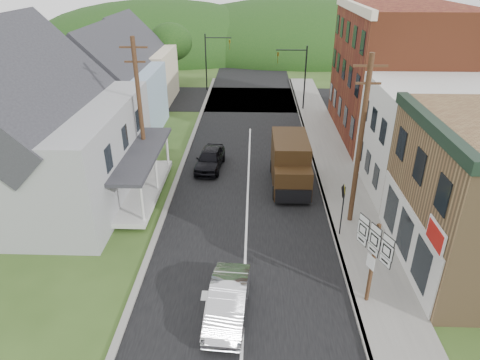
# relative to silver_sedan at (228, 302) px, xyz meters

# --- Properties ---
(ground) EXTENTS (120.00, 120.00, 0.00)m
(ground) POSITION_rel_silver_sedan_xyz_m (0.60, 3.65, -0.69)
(ground) COLOR #2D4719
(ground) RESTS_ON ground
(road) EXTENTS (9.00, 90.00, 0.02)m
(road) POSITION_rel_silver_sedan_xyz_m (0.60, 13.65, -0.69)
(road) COLOR black
(road) RESTS_ON ground
(cross_road) EXTENTS (60.00, 9.00, 0.02)m
(cross_road) POSITION_rel_silver_sedan_xyz_m (0.60, 30.65, -0.69)
(cross_road) COLOR black
(cross_road) RESTS_ON ground
(sidewalk_right) EXTENTS (2.80, 55.00, 0.15)m
(sidewalk_right) POSITION_rel_silver_sedan_xyz_m (6.50, 11.65, -0.61)
(sidewalk_right) COLOR slate
(sidewalk_right) RESTS_ON ground
(curb_right) EXTENTS (0.20, 55.00, 0.15)m
(curb_right) POSITION_rel_silver_sedan_xyz_m (5.15, 11.65, -0.61)
(curb_right) COLOR slate
(curb_right) RESTS_ON ground
(curb_left) EXTENTS (0.30, 55.00, 0.12)m
(curb_left) POSITION_rel_silver_sedan_xyz_m (-4.05, 11.65, -0.63)
(curb_left) COLOR slate
(curb_left) RESTS_ON ground
(storefront_white) EXTENTS (8.00, 7.00, 6.50)m
(storefront_white) POSITION_rel_silver_sedan_xyz_m (11.90, 11.15, 2.56)
(storefront_white) COLOR silver
(storefront_white) RESTS_ON ground
(storefront_red) EXTENTS (8.00, 12.00, 10.00)m
(storefront_red) POSITION_rel_silver_sedan_xyz_m (11.90, 20.65, 4.31)
(storefront_red) COLOR brown
(storefront_red) RESTS_ON ground
(house_gray) EXTENTS (10.20, 12.24, 8.35)m
(house_gray) POSITION_rel_silver_sedan_xyz_m (-11.40, 9.65, 3.55)
(house_gray) COLOR #9A9B9F
(house_gray) RESTS_ON ground
(house_blue) EXTENTS (7.14, 8.16, 7.28)m
(house_blue) POSITION_rel_silver_sedan_xyz_m (-10.40, 20.65, 3.00)
(house_blue) COLOR #8DABC0
(house_blue) RESTS_ON ground
(house_cream) EXTENTS (7.14, 8.16, 7.28)m
(house_cream) POSITION_rel_silver_sedan_xyz_m (-10.90, 29.65, 3.00)
(house_cream) COLOR beige
(house_cream) RESTS_ON ground
(utility_pole_right) EXTENTS (1.60, 0.26, 9.00)m
(utility_pole_right) POSITION_rel_silver_sedan_xyz_m (6.20, 7.15, 3.97)
(utility_pole_right) COLOR #472D19
(utility_pole_right) RESTS_ON ground
(utility_pole_left) EXTENTS (1.60, 0.26, 9.00)m
(utility_pole_left) POSITION_rel_silver_sedan_xyz_m (-5.90, 11.65, 3.97)
(utility_pole_left) COLOR #472D19
(utility_pole_left) RESTS_ON ground
(traffic_signal_right) EXTENTS (2.87, 0.20, 6.00)m
(traffic_signal_right) POSITION_rel_silver_sedan_xyz_m (4.90, 27.15, 3.07)
(traffic_signal_right) COLOR black
(traffic_signal_right) RESTS_ON ground
(traffic_signal_left) EXTENTS (2.87, 0.20, 6.00)m
(traffic_signal_left) POSITION_rel_silver_sedan_xyz_m (-3.70, 34.15, 3.07)
(traffic_signal_left) COLOR black
(traffic_signal_left) RESTS_ON ground
(tree_left_b) EXTENTS (4.80, 4.80, 6.94)m
(tree_left_b) POSITION_rel_silver_sedan_xyz_m (-16.40, 15.65, 4.20)
(tree_left_b) COLOR #382616
(tree_left_b) RESTS_ON ground
(tree_left_c) EXTENTS (5.80, 5.80, 8.41)m
(tree_left_c) POSITION_rel_silver_sedan_xyz_m (-18.40, 23.65, 5.25)
(tree_left_c) COLOR #382616
(tree_left_c) RESTS_ON ground
(tree_left_d) EXTENTS (4.80, 4.80, 6.94)m
(tree_left_d) POSITION_rel_silver_sedan_xyz_m (-8.40, 35.65, 4.20)
(tree_left_d) COLOR #382616
(tree_left_d) RESTS_ON ground
(forested_ridge) EXTENTS (90.00, 30.00, 16.00)m
(forested_ridge) POSITION_rel_silver_sedan_xyz_m (0.60, 58.65, -0.69)
(forested_ridge) COLOR black
(forested_ridge) RESTS_ON ground
(silver_sedan) EXTENTS (1.73, 4.27, 1.38)m
(silver_sedan) POSITION_rel_silver_sedan_xyz_m (0.00, 0.00, 0.00)
(silver_sedan) COLOR #BABAC0
(silver_sedan) RESTS_ON ground
(dark_sedan) EXTENTS (2.04, 4.26, 1.40)m
(dark_sedan) POSITION_rel_silver_sedan_xyz_m (-2.05, 13.71, 0.01)
(dark_sedan) COLOR black
(dark_sedan) RESTS_ON ground
(delivery_van) EXTENTS (2.28, 5.40, 3.01)m
(delivery_van) POSITION_rel_silver_sedan_xyz_m (3.20, 11.36, 0.83)
(delivery_van) COLOR black
(delivery_van) RESTS_ON ground
(route_sign_cluster) EXTENTS (0.88, 1.98, 3.70)m
(route_sign_cluster) POSITION_rel_silver_sedan_xyz_m (5.63, 0.89, 1.86)
(route_sign_cluster) COLOR #472D19
(route_sign_cluster) RESTS_ON sidewalk_right
(warning_sign) EXTENTS (0.12, 0.80, 2.90)m
(warning_sign) POSITION_rel_silver_sedan_xyz_m (5.37, 5.73, 1.31)
(warning_sign) COLOR black
(warning_sign) RESTS_ON sidewalk_right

